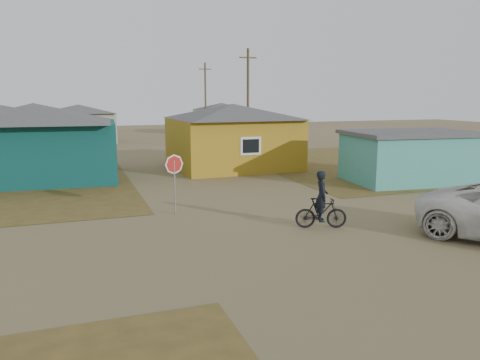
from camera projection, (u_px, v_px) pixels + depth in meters
name	position (u px, v px, depth m)	size (l,w,h in m)	color
ground	(301.00, 234.00, 14.96)	(120.00, 120.00, 0.00)	olive
grass_ne	(398.00, 161.00, 31.66)	(20.00, 18.00, 0.00)	brown
house_teal	(36.00, 141.00, 24.28)	(8.93, 7.08, 4.00)	#0A3735
house_yellow	(233.00, 135.00, 28.41)	(7.72, 6.76, 3.90)	#A37C19
shed_turquoise	(410.00, 156.00, 23.91)	(6.71, 4.93, 2.60)	teal
house_pale_west	(79.00, 123.00, 44.14)	(7.04, 6.15, 3.60)	gray
house_beige_east	(222.00, 118.00, 55.02)	(6.95, 6.05, 3.60)	tan
house_pale_north	(2.00, 120.00, 52.61)	(6.28, 5.81, 3.40)	gray
utility_pole_near	(248.00, 99.00, 36.78)	(1.40, 0.20, 8.00)	brown
utility_pole_far	(205.00, 98.00, 51.93)	(1.40, 0.20, 8.00)	brown
stop_sign	(174.00, 170.00, 17.15)	(0.73, 0.13, 2.25)	gray
cyclist	(321.00, 207.00, 15.49)	(1.77, 1.02, 1.93)	black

